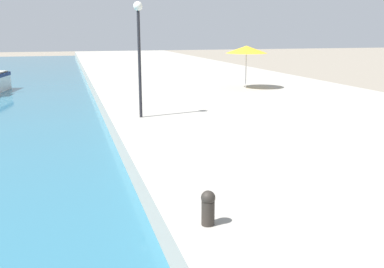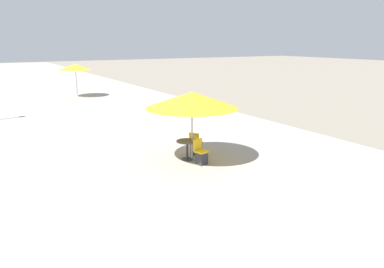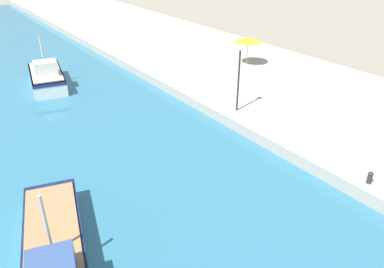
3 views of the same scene
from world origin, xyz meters
The scene contains 4 objects.
quay_promenade centered at (8.00, 37.00, 0.38)m, with size 16.00×90.00×0.76m.
cafe_umbrella_white centered at (8.99, 27.23, 3.12)m, with size 2.53×2.53×2.58m.
mooring_bollard centered at (0.73, 9.65, 1.11)m, with size 0.26×0.26×0.65m.
lamppost centered at (1.25, 19.95, 3.85)m, with size 0.36×0.36×4.56m.
Camera 1 is at (-1.55, 2.83, 4.19)m, focal length 40.00 mm.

